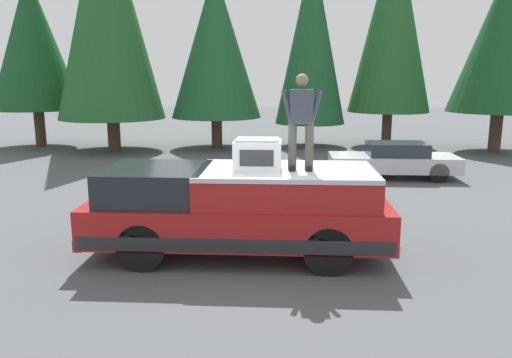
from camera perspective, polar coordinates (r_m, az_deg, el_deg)
ground_plane at (r=9.34m, az=0.39°, el=-9.05°), size 90.00×90.00×0.00m
pickup_truck at (r=9.31m, az=-1.98°, el=-3.48°), size 2.01×5.54×1.65m
compressor_unit at (r=8.96m, az=0.17°, el=2.82°), size 0.65×0.84×0.56m
person_on_truck_bed at (r=8.88m, az=5.17°, el=6.75°), size 0.29×0.72×1.69m
parked_car_silver at (r=17.05m, az=15.40°, el=2.08°), size 1.64×4.10×1.16m
conifer_far_left at (r=24.33m, az=26.42°, el=14.23°), size 4.36×4.36×8.03m
conifer_left at (r=24.74m, az=15.25°, el=17.18°), size 3.78×3.78×10.07m
conifer_center_left at (r=23.96m, az=6.32°, el=15.73°), size 3.26×3.26×8.96m
conifer_center_right at (r=23.31m, az=-4.63°, el=14.99°), size 4.08×4.08×7.92m
conifer_right at (r=23.37m, az=-16.62°, el=18.23°), size 4.61×4.61×10.89m
conifer_far_right at (r=25.76m, az=-24.06°, el=14.03°), size 4.01×4.01×7.87m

